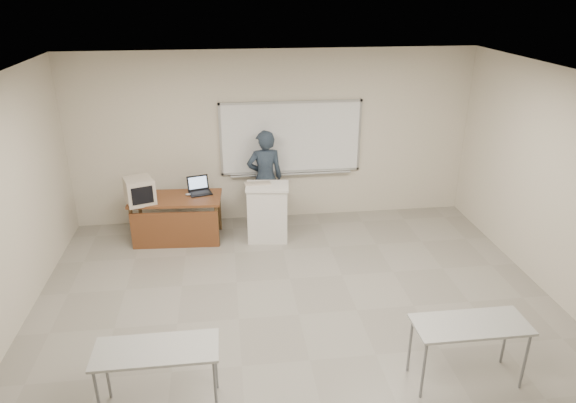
{
  "coord_description": "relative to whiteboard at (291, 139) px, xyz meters",
  "views": [
    {
      "loc": [
        -0.83,
        -4.62,
        3.97
      ],
      "look_at": [
        0.02,
        2.2,
        1.05
      ],
      "focal_mm": 32.0,
      "sensor_mm": 36.0,
      "label": 1
    }
  ],
  "objects": [
    {
      "name": "floor",
      "position": [
        -0.3,
        -3.97,
        -1.49
      ],
      "size": [
        7.0,
        8.0,
        0.01
      ],
      "primitive_type": "cube",
      "color": "gray",
      "rests_on": "ground"
    },
    {
      "name": "whiteboard",
      "position": [
        0.0,
        0.0,
        0.0
      ],
      "size": [
        2.48,
        0.1,
        1.31
      ],
      "color": "white",
      "rests_on": "floor"
    },
    {
      "name": "instructor_desk",
      "position": [
        -1.99,
        -0.78,
        -0.93
      ],
      "size": [
        1.47,
        0.73,
        0.75
      ],
      "rotation": [
        0.0,
        0.0,
        -0.06
      ],
      "color": "brown",
      "rests_on": "floor"
    },
    {
      "name": "podium",
      "position": [
        -0.5,
        -0.86,
        -1.0
      ],
      "size": [
        0.69,
        0.5,
        0.96
      ],
      "rotation": [
        0.0,
        0.0,
        -0.12
      ],
      "color": "silver",
      "rests_on": "floor"
    },
    {
      "name": "crt_monitor",
      "position": [
        -2.54,
        -0.79,
        -0.54
      ],
      "size": [
        0.43,
        0.48,
        0.41
      ],
      "rotation": [
        0.0,
        0.0,
        0.34
      ],
      "color": "#B3A595",
      "rests_on": "instructor_desk"
    },
    {
      "name": "laptop",
      "position": [
        -1.59,
        -0.51,
        -0.67
      ],
      "size": [
        0.36,
        0.33,
        0.26
      ],
      "rotation": [
        0.0,
        0.0,
        0.26
      ],
      "color": "black",
      "rests_on": "instructor_desk"
    },
    {
      "name": "mouse",
      "position": [
        -1.79,
        -0.62,
        -0.71
      ],
      "size": [
        0.11,
        0.09,
        0.04
      ],
      "primitive_type": "ellipsoid",
      "rotation": [
        0.0,
        0.0,
        -0.3
      ],
      "color": "gray",
      "rests_on": "instructor_desk"
    },
    {
      "name": "keyboard",
      "position": [
        -0.65,
        -0.78,
        -0.51
      ],
      "size": [
        0.43,
        0.16,
        0.02
      ],
      "primitive_type": "cube",
      "rotation": [
        0.0,
        0.0,
        0.04
      ],
      "color": "#B3A595",
      "rests_on": "podium"
    },
    {
      "name": "presenter",
      "position": [
        -0.49,
        -0.25,
        -0.62
      ],
      "size": [
        0.65,
        0.45,
        1.72
      ],
      "primitive_type": "imported",
      "rotation": [
        0.0,
        0.0,
        3.21
      ],
      "color": "black",
      "rests_on": "floor"
    }
  ]
}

